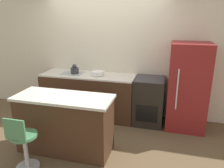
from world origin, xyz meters
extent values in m
plane|color=brown|center=(0.00, 0.00, 0.00)|extent=(14.00, 14.00, 0.00)
cube|color=beige|center=(0.00, 0.70, 1.30)|extent=(8.00, 0.06, 2.60)
cube|color=#422819|center=(-0.30, 0.34, 0.45)|extent=(1.97, 0.65, 0.89)
cube|color=beige|center=(-0.30, 0.34, 0.91)|extent=(1.97, 0.65, 0.03)
cube|color=#9EA3A8|center=(-0.64, 0.34, 0.92)|extent=(0.44, 0.35, 0.01)
cube|color=#422819|center=(-0.19, -0.97, 0.44)|extent=(1.45, 0.58, 0.88)
cube|color=beige|center=(-0.19, -0.97, 0.90)|extent=(1.52, 0.61, 0.04)
cube|color=black|center=(0.99, 0.34, 0.46)|extent=(0.58, 0.65, 0.92)
cube|color=black|center=(0.99, 0.01, 0.32)|extent=(0.40, 0.01, 0.32)
cube|color=#333338|center=(0.99, 0.34, 0.92)|extent=(0.55, 0.61, 0.01)
cube|color=maroon|center=(1.69, 0.33, 0.82)|extent=(0.71, 0.67, 1.64)
cube|color=silver|center=(1.50, -0.01, 0.86)|extent=(0.02, 0.02, 0.74)
cylinder|color=#B7B7BC|center=(-0.53, -1.54, 0.01)|extent=(0.33, 0.33, 0.02)
cylinder|color=#B7B7BC|center=(-0.53, -1.54, 0.25)|extent=(0.06, 0.06, 0.50)
cylinder|color=#478456|center=(-0.53, -1.54, 0.52)|extent=(0.37, 0.37, 0.04)
cube|color=#478456|center=(-0.53, -1.70, 0.69)|extent=(0.31, 0.02, 0.30)
cylinder|color=#333338|center=(-0.58, 0.32, 0.99)|extent=(0.17, 0.17, 0.12)
sphere|color=#333338|center=(-0.58, 0.32, 1.08)|extent=(0.09, 0.09, 0.09)
cylinder|color=white|center=(-0.08, 0.32, 0.97)|extent=(0.25, 0.25, 0.08)
camera|label=1|loc=(1.33, -3.78, 2.09)|focal=35.00mm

